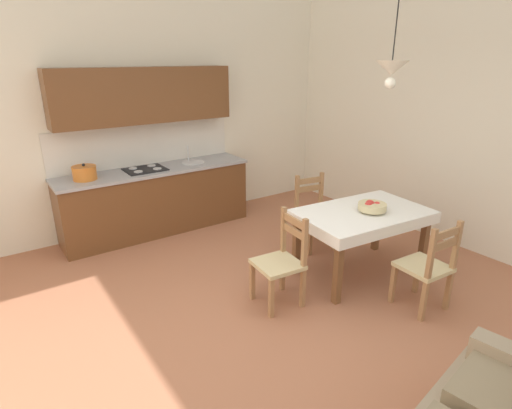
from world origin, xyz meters
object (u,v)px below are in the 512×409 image
at_px(dining_chair_camera_side, 427,267).
at_px(kitchen_cabinetry, 153,171).
at_px(fruit_bowl, 372,206).
at_px(dining_table, 362,222).
at_px(dining_chair_kitchen_side, 314,214).
at_px(dining_chair_tv_side, 281,262).
at_px(pendant_lamp, 392,69).

bearing_deg(dining_chair_camera_side, kitchen_cabinetry, 112.27).
bearing_deg(dining_chair_camera_side, fruit_bowl, 85.03).
height_order(dining_table, dining_chair_kitchen_side, dining_chair_kitchen_side).
xyz_separation_m(dining_chair_camera_side, dining_chair_tv_side, (-1.07, 0.88, 0.00)).
xyz_separation_m(kitchen_cabinetry, dining_table, (1.38, -2.50, -0.23)).
height_order(dining_chair_camera_side, pendant_lamp, pendant_lamp).
height_order(dining_chair_camera_side, fruit_bowl, dining_chair_camera_side).
relative_size(kitchen_cabinetry, dining_table, 1.74).
distance_m(kitchen_cabinetry, pendant_lamp, 3.28).
distance_m(kitchen_cabinetry, dining_chair_camera_side, 3.62).
bearing_deg(kitchen_cabinetry, dining_chair_tv_side, -83.16).
distance_m(kitchen_cabinetry, fruit_bowl, 2.93).
relative_size(kitchen_cabinetry, dining_chair_camera_side, 2.79).
relative_size(dining_chair_kitchen_side, pendant_lamp, 1.16).
xyz_separation_m(dining_chair_camera_side, dining_chair_kitchen_side, (0.08, 1.66, 0.00)).
distance_m(dining_table, fruit_bowl, 0.21).
bearing_deg(dining_chair_kitchen_side, dining_chair_camera_side, -92.79).
bearing_deg(dining_chair_camera_side, dining_chair_tv_side, 140.60).
relative_size(fruit_bowl, pendant_lamp, 0.37).
relative_size(dining_table, dining_chair_tv_side, 1.60).
height_order(kitchen_cabinetry, dining_table, kitchen_cabinetry).
relative_size(dining_table, fruit_bowl, 4.97).
distance_m(kitchen_cabinetry, dining_chair_kitchen_side, 2.24).
relative_size(kitchen_cabinetry, dining_chair_kitchen_side, 2.79).
height_order(dining_chair_camera_side, dining_chair_kitchen_side, same).
distance_m(dining_chair_tv_side, dining_chair_kitchen_side, 1.39).
height_order(kitchen_cabinetry, dining_chair_kitchen_side, kitchen_cabinetry).
height_order(dining_chair_kitchen_side, pendant_lamp, pendant_lamp).
distance_m(kitchen_cabinetry, dining_table, 2.86).
distance_m(dining_table, dining_chair_kitchen_side, 0.85).
distance_m(dining_table, pendant_lamp, 1.60).
bearing_deg(kitchen_cabinetry, dining_chair_camera_side, -67.73).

